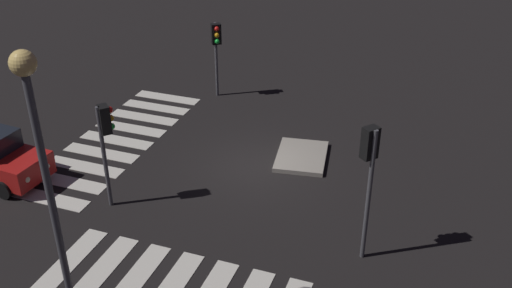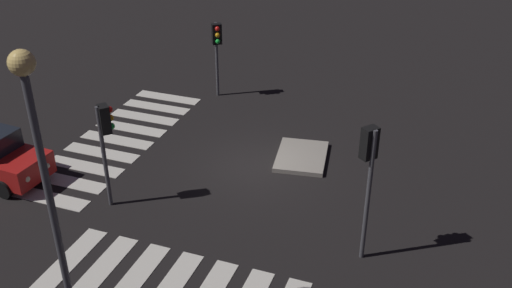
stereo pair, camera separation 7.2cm
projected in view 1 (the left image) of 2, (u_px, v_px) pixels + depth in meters
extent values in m
plane|color=black|center=(256.00, 166.00, 22.56)|extent=(80.00, 80.00, 0.00)
cube|color=gray|center=(301.00, 156.00, 23.06)|extent=(2.83, 2.29, 0.18)
cylinder|color=black|center=(40.00, 166.00, 21.94)|extent=(0.30, 0.70, 0.69)
cylinder|color=black|center=(4.00, 190.00, 20.51)|extent=(0.30, 0.70, 0.69)
sphere|color=#F2EABF|center=(47.00, 166.00, 21.17)|extent=(0.23, 0.23, 0.23)
sphere|color=#F2EABF|center=(27.00, 180.00, 20.36)|extent=(0.23, 0.23, 0.23)
cylinder|color=#47474C|center=(369.00, 197.00, 16.81)|extent=(0.14, 0.14, 4.39)
cube|color=black|center=(370.00, 143.00, 16.12)|extent=(0.54, 0.52, 0.96)
sphere|color=red|center=(366.00, 130.00, 16.12)|extent=(0.22, 0.22, 0.22)
sphere|color=orange|center=(365.00, 140.00, 16.26)|extent=(0.22, 0.22, 0.22)
sphere|color=green|center=(364.00, 149.00, 16.41)|extent=(0.22, 0.22, 0.22)
cylinder|color=#47474C|center=(104.00, 158.00, 19.39)|extent=(0.14, 0.14, 3.77)
cube|color=black|center=(105.00, 119.00, 18.78)|extent=(0.53, 0.54, 0.96)
sphere|color=red|center=(109.00, 110.00, 18.71)|extent=(0.22, 0.22, 0.22)
sphere|color=orange|center=(111.00, 118.00, 18.86)|extent=(0.22, 0.22, 0.22)
sphere|color=green|center=(112.00, 126.00, 19.01)|extent=(0.22, 0.22, 0.22)
cylinder|color=#47474C|center=(216.00, 60.00, 27.60)|extent=(0.14, 0.14, 3.65)
cube|color=black|center=(216.00, 34.00, 26.80)|extent=(0.52, 0.54, 0.96)
sphere|color=red|center=(217.00, 29.00, 26.48)|extent=(0.22, 0.22, 0.22)
sphere|color=orange|center=(217.00, 35.00, 26.63)|extent=(0.22, 0.22, 0.22)
sphere|color=green|center=(217.00, 41.00, 26.77)|extent=(0.22, 0.22, 0.22)
cylinder|color=#47474C|center=(55.00, 218.00, 13.47)|extent=(0.18, 0.18, 7.30)
sphere|color=#F9D172|center=(23.00, 63.00, 11.61)|extent=(0.56, 0.56, 0.56)
cube|color=silver|center=(167.00, 98.00, 28.20)|extent=(0.70, 3.20, 0.02)
cube|color=silver|center=(156.00, 107.00, 27.25)|extent=(0.70, 3.20, 0.02)
cube|color=silver|center=(144.00, 117.00, 26.31)|extent=(0.70, 3.20, 0.02)
cube|color=silver|center=(131.00, 128.00, 25.36)|extent=(0.70, 3.20, 0.02)
cube|color=silver|center=(117.00, 140.00, 24.41)|extent=(0.70, 3.20, 0.02)
cube|color=silver|center=(101.00, 153.00, 23.47)|extent=(0.70, 3.20, 0.02)
cube|color=silver|center=(85.00, 167.00, 22.52)|extent=(0.70, 3.20, 0.02)
cube|color=silver|center=(67.00, 182.00, 21.57)|extent=(0.70, 3.20, 0.02)
cube|color=silver|center=(47.00, 198.00, 20.63)|extent=(0.70, 3.20, 0.02)
cube|color=silver|center=(69.00, 261.00, 17.65)|extent=(3.20, 0.70, 0.02)
cube|color=silver|center=(102.00, 270.00, 17.30)|extent=(3.20, 0.70, 0.02)
cube|color=silver|center=(135.00, 279.00, 16.96)|extent=(3.20, 0.70, 0.02)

